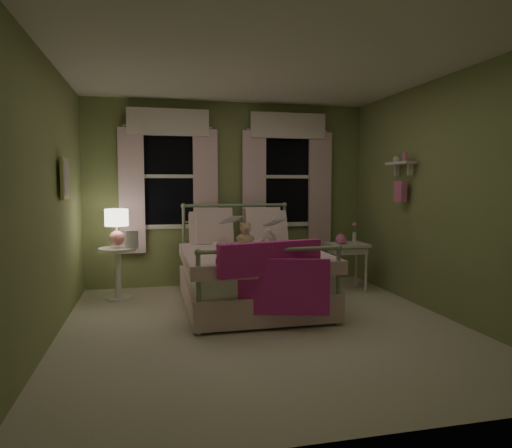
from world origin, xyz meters
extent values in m
plane|color=beige|center=(0.00, 0.00, 0.00)|extent=(4.20, 4.20, 0.00)
plane|color=white|center=(0.00, 0.00, 2.60)|extent=(4.20, 4.20, 0.00)
plane|color=#8B9B5D|center=(0.00, 2.10, 1.30)|extent=(4.00, 0.00, 4.00)
plane|color=#8B9B5D|center=(0.00, -2.10, 1.30)|extent=(4.00, 0.00, 4.00)
plane|color=#8B9B5D|center=(-2.00, 0.00, 1.30)|extent=(0.00, 4.20, 4.20)
plane|color=#8B9B5D|center=(2.00, 0.00, 1.30)|extent=(0.00, 4.20, 4.20)
cube|color=white|center=(0.04, 0.85, 0.42)|extent=(1.44, 1.94, 0.26)
cube|color=white|center=(0.04, 0.85, 0.18)|extent=(1.54, 2.02, 0.30)
cube|color=white|center=(0.04, 0.70, 0.60)|extent=(1.58, 1.75, 0.14)
cylinder|color=#9EB793|center=(-0.65, 0.85, 0.30)|extent=(0.04, 1.90, 0.04)
cylinder|color=#9EB793|center=(0.73, 0.85, 0.30)|extent=(0.04, 1.90, 0.04)
cylinder|color=#9EB793|center=(-0.67, 1.82, 0.57)|extent=(0.04, 0.04, 1.15)
cylinder|color=#9EB793|center=(0.75, 1.82, 0.57)|extent=(0.04, 0.04, 1.15)
sphere|color=#9EB793|center=(-0.67, 1.82, 1.15)|extent=(0.07, 0.07, 0.07)
sphere|color=#9EB793|center=(0.75, 1.82, 1.15)|extent=(0.07, 0.07, 0.07)
cylinder|color=#9EB793|center=(0.04, 1.82, 1.15)|extent=(1.42, 0.04, 0.04)
cylinder|color=#9EB793|center=(0.04, 1.82, 0.93)|extent=(1.38, 0.03, 0.03)
cylinder|color=#9EB793|center=(-0.67, -0.12, 0.40)|extent=(0.04, 0.04, 0.80)
cylinder|color=#9EB793|center=(0.75, -0.12, 0.40)|extent=(0.04, 0.04, 0.80)
sphere|color=#9EB793|center=(-0.67, -0.12, 0.80)|extent=(0.07, 0.07, 0.07)
sphere|color=#9EB793|center=(0.75, -0.12, 0.80)|extent=(0.07, 0.07, 0.07)
cylinder|color=#9EB793|center=(0.04, -0.12, 0.80)|extent=(1.42, 0.04, 0.04)
cube|color=white|center=(-0.34, 1.55, 0.80)|extent=(0.55, 0.32, 0.57)
cube|color=white|center=(0.42, 1.55, 0.80)|extent=(0.55, 0.32, 0.57)
cube|color=white|center=(-0.29, 1.55, 0.88)|extent=(0.48, 0.30, 0.51)
cube|color=white|center=(0.37, 1.55, 0.88)|extent=(0.48, 0.30, 0.51)
cube|color=#DD2B99|center=(0.04, -0.12, 0.72)|extent=(1.09, 0.35, 0.32)
cube|color=#DE2BA4|center=(0.04, -0.19, 0.45)|extent=(1.07, 0.33, 0.55)
imported|color=#F7D1DD|center=(-0.24, 1.30, 0.93)|extent=(0.28, 0.20, 0.73)
imported|color=#F7D1DD|center=(0.32, 1.30, 0.97)|extent=(0.42, 0.35, 0.80)
imported|color=beige|center=(-0.24, 1.05, 0.96)|extent=(0.23, 0.18, 0.26)
imported|color=beige|center=(0.32, 1.05, 0.92)|extent=(0.22, 0.18, 0.26)
sphere|color=tan|center=(0.04, 1.15, 0.75)|extent=(0.19, 0.19, 0.19)
sphere|color=tan|center=(0.04, 1.13, 0.89)|extent=(0.14, 0.14, 0.14)
sphere|color=tan|center=(-0.01, 1.13, 0.95)|extent=(0.05, 0.05, 0.05)
sphere|color=tan|center=(0.08, 1.13, 0.95)|extent=(0.05, 0.05, 0.05)
sphere|color=tan|center=(-0.04, 1.12, 0.77)|extent=(0.07, 0.07, 0.07)
sphere|color=tan|center=(0.12, 1.12, 0.77)|extent=(0.07, 0.07, 0.07)
sphere|color=#8C6B51|center=(0.04, 1.08, 0.89)|extent=(0.05, 0.05, 0.05)
cylinder|color=white|center=(-1.52, 1.50, 0.63)|extent=(0.46, 0.46, 0.04)
cylinder|color=white|center=(-1.52, 1.50, 0.32)|extent=(0.08, 0.08, 0.60)
cylinder|color=white|center=(-1.52, 1.50, 0.01)|extent=(0.34, 0.34, 0.03)
sphere|color=pink|center=(-1.52, 1.50, 0.77)|extent=(0.19, 0.19, 0.19)
cylinder|color=pink|center=(-1.52, 1.50, 0.89)|extent=(0.03, 0.03, 0.11)
cylinder|color=#FFEAC6|center=(-1.52, 1.50, 1.03)|extent=(0.29, 0.29, 0.21)
imported|color=beige|center=(-1.42, 1.42, 0.66)|extent=(0.21, 0.26, 0.02)
cube|color=white|center=(1.46, 1.26, 0.63)|extent=(0.50, 0.40, 0.04)
cube|color=white|center=(1.46, 1.26, 0.56)|extent=(0.44, 0.34, 0.08)
cylinder|color=white|center=(1.26, 1.11, 0.31)|extent=(0.04, 0.04, 0.60)
cylinder|color=white|center=(1.66, 1.11, 0.31)|extent=(0.04, 0.04, 0.60)
cylinder|color=white|center=(1.26, 1.41, 0.31)|extent=(0.04, 0.04, 0.60)
cylinder|color=white|center=(1.66, 1.41, 0.31)|extent=(0.04, 0.04, 0.60)
sphere|color=pink|center=(1.36, 1.26, 0.71)|extent=(0.14, 0.14, 0.14)
cube|color=pink|center=(1.36, 1.17, 0.69)|extent=(0.10, 0.05, 0.04)
cylinder|color=white|center=(1.58, 1.31, 0.72)|extent=(0.05, 0.05, 0.14)
cylinder|color=#4C7F3F|center=(1.58, 1.31, 0.83)|extent=(0.01, 0.01, 0.12)
sphere|color=pink|center=(1.58, 1.31, 0.90)|extent=(0.06, 0.06, 0.06)
cube|color=black|center=(-0.85, 2.08, 1.55)|extent=(0.76, 0.02, 1.35)
cube|color=white|center=(-0.85, 2.06, 2.25)|extent=(0.84, 0.05, 0.06)
cube|color=white|center=(-0.85, 2.06, 0.85)|extent=(0.84, 0.05, 0.06)
cube|color=white|center=(-1.25, 2.06, 1.55)|extent=(0.06, 0.05, 1.40)
cube|color=white|center=(-0.45, 2.06, 1.55)|extent=(0.06, 0.05, 1.40)
cube|color=white|center=(-0.85, 2.06, 1.55)|extent=(0.76, 0.04, 0.05)
cube|color=white|center=(-1.35, 2.02, 1.35)|extent=(0.34, 0.06, 1.70)
cube|color=silver|center=(-0.35, 2.02, 1.35)|extent=(0.34, 0.06, 1.70)
cube|color=white|center=(-0.85, 2.00, 2.28)|extent=(1.10, 0.08, 0.36)
cylinder|color=white|center=(-0.85, 2.04, 2.22)|extent=(1.20, 0.03, 0.03)
cube|color=black|center=(0.85, 2.08, 1.55)|extent=(0.76, 0.02, 1.35)
cube|color=white|center=(0.85, 2.06, 2.25)|extent=(0.84, 0.05, 0.06)
cube|color=white|center=(0.85, 2.06, 0.85)|extent=(0.84, 0.05, 0.06)
cube|color=white|center=(0.45, 2.06, 1.55)|extent=(0.06, 0.05, 1.40)
cube|color=white|center=(1.25, 2.06, 1.55)|extent=(0.06, 0.05, 1.40)
cube|color=white|center=(0.85, 2.06, 1.55)|extent=(0.76, 0.04, 0.05)
cube|color=white|center=(0.35, 2.02, 1.35)|extent=(0.34, 0.06, 1.70)
cube|color=white|center=(1.35, 2.02, 1.35)|extent=(0.34, 0.06, 1.70)
cube|color=white|center=(0.85, 2.00, 2.28)|extent=(1.10, 0.08, 0.36)
cylinder|color=white|center=(0.85, 2.04, 2.22)|extent=(1.20, 0.03, 0.03)
cube|color=white|center=(1.89, 0.70, 1.70)|extent=(0.15, 0.50, 0.03)
cube|color=white|center=(1.93, 0.55, 1.62)|extent=(0.06, 0.03, 0.14)
cube|color=white|center=(1.93, 0.85, 1.62)|extent=(0.06, 0.03, 0.14)
cylinder|color=pink|center=(1.89, 0.60, 1.77)|extent=(0.06, 0.06, 0.10)
sphere|color=white|center=(1.89, 0.80, 1.75)|extent=(0.08, 0.08, 0.08)
cube|color=pink|center=(1.90, 0.70, 1.35)|extent=(0.08, 0.18, 0.26)
cube|color=beige|center=(-1.95, 0.60, 1.50)|extent=(0.03, 0.32, 0.42)
cube|color=silver|center=(-1.94, 0.60, 1.50)|extent=(0.01, 0.25, 0.34)
camera|label=1|loc=(-1.09, -4.38, 1.44)|focal=32.00mm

